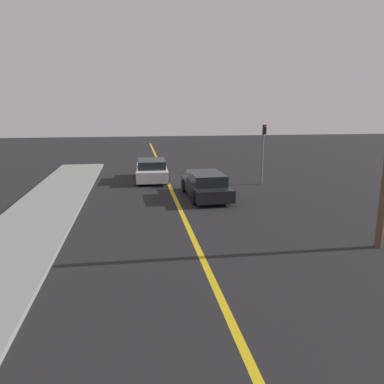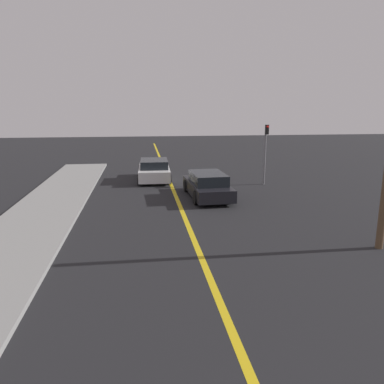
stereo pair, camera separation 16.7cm
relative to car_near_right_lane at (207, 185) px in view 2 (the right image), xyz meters
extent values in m
cube|color=gold|center=(-1.58, -0.34, -0.63)|extent=(0.20, 60.00, 0.01)
cube|color=gray|center=(-7.59, -3.32, -0.56)|extent=(3.12, 30.04, 0.15)
cube|color=black|center=(0.00, 0.06, -0.15)|extent=(1.99, 4.62, 0.59)
cube|color=black|center=(0.00, -0.16, 0.41)|extent=(1.69, 2.57, 0.53)
cylinder|color=black|center=(-0.91, 1.44, -0.29)|extent=(0.25, 0.68, 0.68)
cylinder|color=black|center=(0.79, 1.51, -0.29)|extent=(0.25, 0.68, 0.68)
cylinder|color=black|center=(-0.79, -1.38, -0.29)|extent=(0.25, 0.68, 0.68)
cylinder|color=black|center=(0.91, -1.31, -0.29)|extent=(0.25, 0.68, 0.68)
cube|color=silver|center=(-2.51, 5.12, -0.13)|extent=(2.01, 4.40, 0.67)
cube|color=black|center=(-2.51, 4.90, 0.45)|extent=(1.73, 2.44, 0.49)
cylinder|color=black|center=(-3.37, 6.49, -0.32)|extent=(0.24, 0.62, 0.62)
cylinder|color=black|center=(-1.57, 6.44, -0.32)|extent=(0.24, 0.62, 0.62)
cylinder|color=black|center=(-3.45, 3.80, -0.32)|extent=(0.24, 0.62, 0.62)
cylinder|color=black|center=(-1.65, 3.74, -0.32)|extent=(0.24, 0.62, 0.62)
cylinder|color=slate|center=(3.94, 2.82, 1.14)|extent=(0.12, 0.12, 3.53)
cube|color=black|center=(3.94, 2.64, 2.63)|extent=(0.18, 0.18, 0.55)
sphere|color=red|center=(3.94, 2.55, 2.79)|extent=(0.14, 0.14, 0.14)
camera|label=1|loc=(-3.51, -18.35, 3.89)|focal=35.00mm
camera|label=2|loc=(-3.34, -18.38, 3.89)|focal=35.00mm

